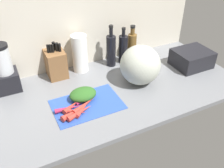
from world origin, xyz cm
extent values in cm
cube|color=slate|center=(0.00, 0.00, -1.50)|extent=(170.00, 80.00, 3.00)
cube|color=beige|center=(0.00, 38.50, 30.00)|extent=(170.00, 3.00, 60.00)
cube|color=#2D51B7|center=(-18.87, -8.81, 0.40)|extent=(39.86, 26.75, 0.80)
cone|color=orange|center=(-15.15, 0.66, 2.25)|extent=(12.42, 9.31, 2.90)
cone|color=#B2264C|center=(-18.44, -6.19, 1.92)|extent=(13.76, 5.02, 2.25)
cone|color=red|center=(-28.41, -9.03, 2.41)|extent=(12.14, 9.24, 3.22)
cone|color=red|center=(-21.54, -11.25, 2.48)|extent=(16.61, 10.54, 3.35)
cone|color=red|center=(-31.17, -15.37, 2.59)|extent=(11.44, 7.27, 3.59)
cone|color=red|center=(-27.31, -14.18, 2.06)|extent=(10.68, 8.56, 2.52)
cone|color=red|center=(-22.82, -12.99, 2.24)|extent=(13.36, 12.52, 2.88)
cone|color=#B2264C|center=(-30.19, -9.62, 2.15)|extent=(15.74, 3.88, 2.70)
cone|color=red|center=(-25.74, -16.00, 2.51)|extent=(16.68, 8.44, 3.43)
ellipsoid|color=#2D6023|center=(-19.24, -3.63, 4.23)|extent=(16.23, 12.48, 6.87)
ellipsoid|color=#B2B7A8|center=(20.91, -1.58, 12.85)|extent=(26.03, 25.75, 25.69)
cube|color=brown|center=(-25.67, 30.21, 9.27)|extent=(12.33, 15.79, 18.53)
cylinder|color=black|center=(-29.27, 29.82, 21.28)|extent=(1.60, 1.60, 5.50)
cylinder|color=black|center=(-27.83, 29.37, 21.28)|extent=(1.65, 1.65, 5.50)
cylinder|color=black|center=(-26.39, 29.00, 21.28)|extent=(1.61, 1.61, 5.50)
cylinder|color=black|center=(-24.95, 31.91, 21.28)|extent=(2.14, 2.14, 5.50)
cylinder|color=black|center=(-23.51, 29.84, 21.28)|extent=(2.20, 2.20, 5.50)
cylinder|color=black|center=(-22.07, 28.20, 21.28)|extent=(1.74, 1.74, 5.50)
cube|color=black|center=(-57.48, 27.78, 6.16)|extent=(14.37, 14.37, 12.32)
cylinder|color=silver|center=(-57.48, 27.78, 20.65)|extent=(10.78, 10.78, 16.66)
cylinder|color=white|center=(-8.46, 29.50, 13.24)|extent=(10.61, 10.61, 26.49)
cylinder|color=black|center=(14.00, 26.74, 11.28)|extent=(6.73, 6.73, 22.56)
cylinder|color=black|center=(14.00, 26.74, 25.77)|extent=(2.61, 2.61, 6.41)
cylinder|color=black|center=(14.00, 26.74, 29.77)|extent=(3.00, 3.00, 1.60)
cylinder|color=black|center=(23.79, 26.71, 10.41)|extent=(6.53, 6.53, 20.83)
cylinder|color=black|center=(23.79, 26.71, 23.22)|extent=(2.42, 2.42, 4.78)
cylinder|color=black|center=(23.79, 26.71, 26.41)|extent=(2.78, 2.78, 1.60)
cylinder|color=brown|center=(32.33, 28.64, 9.83)|extent=(6.58, 6.58, 19.67)
cylinder|color=brown|center=(32.33, 28.64, 22.32)|extent=(3.14, 3.14, 5.32)
cylinder|color=black|center=(32.33, 28.64, 25.78)|extent=(3.61, 3.61, 1.60)
cube|color=black|center=(65.97, -0.47, 6.02)|extent=(25.60, 21.61, 12.03)
camera|label=1|loc=(-54.86, -115.19, 91.78)|focal=39.41mm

